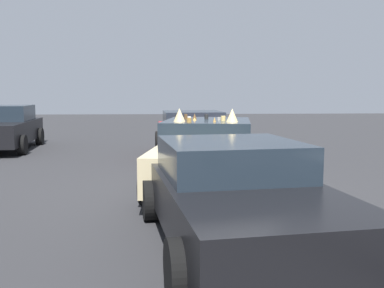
# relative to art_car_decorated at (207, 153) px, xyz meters

# --- Properties ---
(ground_plane) EXTENTS (60.00, 60.00, 0.00)m
(ground_plane) POSITION_rel_art_car_decorated_xyz_m (-0.03, 0.00, -0.71)
(ground_plane) COLOR #2D2D30
(art_car_decorated) EXTENTS (4.66, 2.61, 1.62)m
(art_car_decorated) POSITION_rel_art_car_decorated_xyz_m (0.00, 0.00, 0.00)
(art_car_decorated) COLOR beige
(art_car_decorated) RESTS_ON ground
(parked_sedan_near_right) EXTENTS (4.43, 2.29, 1.47)m
(parked_sedan_near_right) POSITION_rel_art_car_decorated_xyz_m (6.34, 6.21, 0.01)
(parked_sedan_near_right) COLOR black
(parked_sedan_near_right) RESTS_ON ground
(parked_sedan_near_left) EXTENTS (4.44, 2.47, 1.30)m
(parked_sedan_near_left) POSITION_rel_art_car_decorated_xyz_m (-3.26, -0.01, -0.06)
(parked_sedan_near_left) COLOR black
(parked_sedan_near_left) RESTS_ON ground
(parked_sedan_behind_left) EXTENTS (4.15, 2.23, 1.37)m
(parked_sedan_behind_left) POSITION_rel_art_car_decorated_xyz_m (4.20, 0.02, -0.01)
(parked_sedan_behind_left) COLOR red
(parked_sedan_behind_left) RESTS_ON ground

